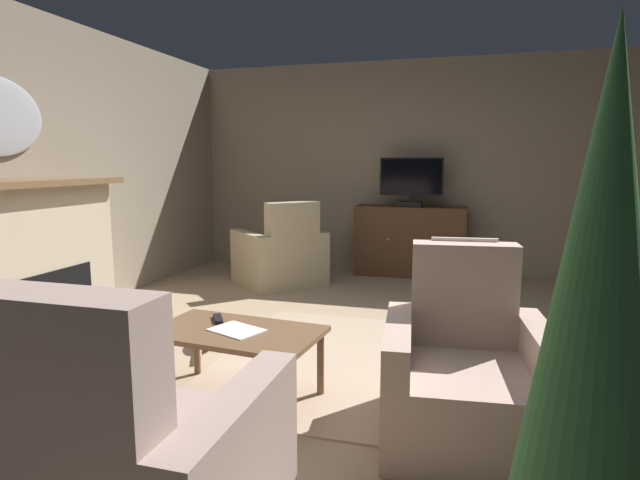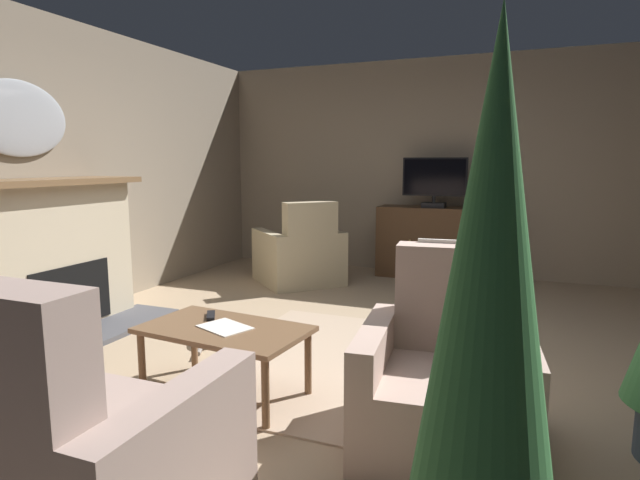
{
  "view_description": "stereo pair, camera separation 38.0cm",
  "coord_description": "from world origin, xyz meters",
  "px_view_note": "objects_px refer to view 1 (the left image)",
  "views": [
    {
      "loc": [
        0.87,
        -3.44,
        1.42
      ],
      "look_at": [
        -0.17,
        0.18,
        0.85
      ],
      "focal_mm": 29.08,
      "sensor_mm": 36.0,
      "label": 1
    },
    {
      "loc": [
        1.23,
        -3.31,
        1.42
      ],
      "look_at": [
        -0.17,
        0.18,
        0.85
      ],
      "focal_mm": 29.08,
      "sensor_mm": 36.0,
      "label": 2
    }
  ],
  "objects_px": {
    "tv_cabinet": "(410,243)",
    "armchair_angled_to_table": "(281,257)",
    "fireplace": "(32,265)",
    "tv_remote": "(218,319)",
    "television": "(411,181)",
    "sofa_floral": "(60,457)",
    "coffee_table": "(236,338)",
    "folded_newspaper": "(237,330)",
    "potted_plant_on_hearth_side": "(593,363)",
    "armchair_near_window": "(465,377)",
    "cat": "(206,334)"
  },
  "relations": [
    {
      "from": "fireplace",
      "to": "potted_plant_on_hearth_side",
      "type": "relative_size",
      "value": 0.92
    },
    {
      "from": "fireplace",
      "to": "sofa_floral",
      "type": "height_order",
      "value": "fireplace"
    },
    {
      "from": "armchair_near_window",
      "to": "potted_plant_on_hearth_side",
      "type": "distance_m",
      "value": 1.55
    },
    {
      "from": "television",
      "to": "tv_remote",
      "type": "bearing_deg",
      "value": -102.51
    },
    {
      "from": "tv_remote",
      "to": "cat",
      "type": "relative_size",
      "value": 0.27
    },
    {
      "from": "fireplace",
      "to": "coffee_table",
      "type": "relative_size",
      "value": 1.54
    },
    {
      "from": "television",
      "to": "sofa_floral",
      "type": "height_order",
      "value": "television"
    },
    {
      "from": "coffee_table",
      "to": "tv_remote",
      "type": "relative_size",
      "value": 6.15
    },
    {
      "from": "fireplace",
      "to": "coffee_table",
      "type": "bearing_deg",
      "value": -14.77
    },
    {
      "from": "coffee_table",
      "to": "folded_newspaper",
      "type": "distance_m",
      "value": 0.05
    },
    {
      "from": "armchair_near_window",
      "to": "tv_cabinet",
      "type": "bearing_deg",
      "value": 100.5
    },
    {
      "from": "armchair_near_window",
      "to": "cat",
      "type": "distance_m",
      "value": 2.14
    },
    {
      "from": "tv_cabinet",
      "to": "armchair_near_window",
      "type": "bearing_deg",
      "value": -79.5
    },
    {
      "from": "television",
      "to": "armchair_angled_to_table",
      "type": "relative_size",
      "value": 0.62
    },
    {
      "from": "sofa_floral",
      "to": "potted_plant_on_hearth_side",
      "type": "bearing_deg",
      "value": -5.31
    },
    {
      "from": "coffee_table",
      "to": "sofa_floral",
      "type": "bearing_deg",
      "value": -95.25
    },
    {
      "from": "television",
      "to": "tv_cabinet",
      "type": "bearing_deg",
      "value": 90.0
    },
    {
      "from": "tv_cabinet",
      "to": "tv_remote",
      "type": "relative_size",
      "value": 7.96
    },
    {
      "from": "coffee_table",
      "to": "tv_remote",
      "type": "distance_m",
      "value": 0.24
    },
    {
      "from": "fireplace",
      "to": "tv_remote",
      "type": "bearing_deg",
      "value": -12.0
    },
    {
      "from": "armchair_near_window",
      "to": "tv_remote",
      "type": "bearing_deg",
      "value": 173.31
    },
    {
      "from": "tv_cabinet",
      "to": "potted_plant_on_hearth_side",
      "type": "bearing_deg",
      "value": -79.34
    },
    {
      "from": "coffee_table",
      "to": "potted_plant_on_hearth_side",
      "type": "relative_size",
      "value": 0.6
    },
    {
      "from": "tv_cabinet",
      "to": "coffee_table",
      "type": "bearing_deg",
      "value": -99.14
    },
    {
      "from": "cat",
      "to": "folded_newspaper",
      "type": "bearing_deg",
      "value": -51.25
    },
    {
      "from": "sofa_floral",
      "to": "fireplace",
      "type": "bearing_deg",
      "value": 136.4
    },
    {
      "from": "folded_newspaper",
      "to": "potted_plant_on_hearth_side",
      "type": "distance_m",
      "value": 2.19
    },
    {
      "from": "fireplace",
      "to": "tv_cabinet",
      "type": "height_order",
      "value": "fireplace"
    },
    {
      "from": "potted_plant_on_hearth_side",
      "to": "tv_cabinet",
      "type": "bearing_deg",
      "value": 100.66
    },
    {
      "from": "fireplace",
      "to": "armchair_angled_to_table",
      "type": "relative_size",
      "value": 1.3
    },
    {
      "from": "television",
      "to": "armchair_angled_to_table",
      "type": "bearing_deg",
      "value": -149.27
    },
    {
      "from": "sofa_floral",
      "to": "armchair_angled_to_table",
      "type": "relative_size",
      "value": 1.22
    },
    {
      "from": "tv_remote",
      "to": "armchair_angled_to_table",
      "type": "bearing_deg",
      "value": 160.21
    },
    {
      "from": "tv_remote",
      "to": "sofa_floral",
      "type": "xyz_separation_m",
      "value": [
        0.07,
        -1.4,
        -0.1
      ]
    },
    {
      "from": "tv_remote",
      "to": "fireplace",
      "type": "bearing_deg",
      "value": -134.15
    },
    {
      "from": "tv_remote",
      "to": "cat",
      "type": "height_order",
      "value": "tv_remote"
    },
    {
      "from": "tv_remote",
      "to": "sofa_floral",
      "type": "distance_m",
      "value": 1.41
    },
    {
      "from": "armchair_near_window",
      "to": "coffee_table",
      "type": "bearing_deg",
      "value": 178.5
    },
    {
      "from": "fireplace",
      "to": "folded_newspaper",
      "type": "xyz_separation_m",
      "value": [
        2.0,
        -0.53,
        -0.18
      ]
    },
    {
      "from": "sofa_floral",
      "to": "folded_newspaper",
      "type": "bearing_deg",
      "value": 84.31
    },
    {
      "from": "coffee_table",
      "to": "armchair_angled_to_table",
      "type": "bearing_deg",
      "value": 105.28
    },
    {
      "from": "tv_cabinet",
      "to": "armchair_angled_to_table",
      "type": "xyz_separation_m",
      "value": [
        -1.4,
        -0.89,
        -0.1
      ]
    },
    {
      "from": "tv_cabinet",
      "to": "cat",
      "type": "xyz_separation_m",
      "value": [
        -1.25,
        -2.99,
        -0.33
      ]
    },
    {
      "from": "coffee_table",
      "to": "armchair_angled_to_table",
      "type": "distance_m",
      "value": 3.01
    },
    {
      "from": "potted_plant_on_hearth_side",
      "to": "coffee_table",
      "type": "bearing_deg",
      "value": 138.21
    },
    {
      "from": "folded_newspaper",
      "to": "potted_plant_on_hearth_side",
      "type": "xyz_separation_m",
      "value": [
        1.58,
        -1.42,
        0.52
      ]
    },
    {
      "from": "fireplace",
      "to": "television",
      "type": "distance_m",
      "value": 4.17
    },
    {
      "from": "cat",
      "to": "sofa_floral",
      "type": "bearing_deg",
      "value": -75.84
    },
    {
      "from": "sofa_floral",
      "to": "armchair_near_window",
      "type": "xyz_separation_m",
      "value": [
        1.43,
        1.23,
        -0.03
      ]
    },
    {
      "from": "tv_cabinet",
      "to": "armchair_near_window",
      "type": "xyz_separation_m",
      "value": [
        0.71,
        -3.82,
        -0.1
      ]
    }
  ]
}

